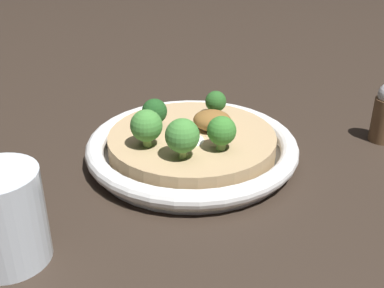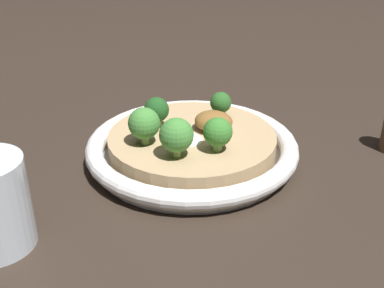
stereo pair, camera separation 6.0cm
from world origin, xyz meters
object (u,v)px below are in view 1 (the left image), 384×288
(broccoli_left, at_px, (222,131))
(broccoli_front, at_px, (216,102))
(risotto_bowl, at_px, (192,147))
(broccoli_back_right, at_px, (146,126))
(broccoli_back_left, at_px, (182,136))
(broccoli_right, at_px, (154,113))
(drinking_glass, at_px, (4,217))

(broccoli_left, bearing_deg, broccoli_front, -69.46)
(risotto_bowl, bearing_deg, broccoli_left, 149.79)
(broccoli_back_right, xyz_separation_m, broccoli_back_left, (-0.05, 0.01, 0.00))
(broccoli_right, xyz_separation_m, broccoli_back_right, (-0.01, 0.04, 0.00))
(risotto_bowl, xyz_separation_m, broccoli_left, (-0.04, 0.03, 0.04))
(broccoli_left, bearing_deg, drinking_glass, 55.46)
(risotto_bowl, relative_size, broccoli_right, 6.69)
(broccoli_front, bearing_deg, broccoli_left, 110.54)
(broccoli_left, relative_size, drinking_glass, 0.45)
(broccoli_back_right, distance_m, broccoli_left, 0.09)
(broccoli_front, xyz_separation_m, broccoli_back_left, (0.00, 0.12, 0.01))
(broccoli_back_right, height_order, broccoli_left, broccoli_back_right)
(broccoli_right, relative_size, broccoli_back_left, 0.85)
(broccoli_left, xyz_separation_m, broccoli_back_left, (0.04, 0.03, 0.00))
(broccoli_right, bearing_deg, broccoli_back_right, 102.60)
(drinking_glass, bearing_deg, broccoli_left, -124.54)
(risotto_bowl, xyz_separation_m, broccoli_front, (-0.01, -0.07, 0.04))
(broccoli_back_right, bearing_deg, broccoli_back_left, 165.83)
(risotto_bowl, bearing_deg, broccoli_front, -99.25)
(broccoli_back_right, xyz_separation_m, drinking_glass, (0.06, 0.18, -0.02))
(broccoli_back_left, bearing_deg, broccoli_front, -90.62)
(broccoli_right, relative_size, broccoli_left, 0.97)
(broccoli_back_right, height_order, broccoli_front, broccoli_back_right)
(broccoli_right, xyz_separation_m, drinking_glass, (0.05, 0.23, -0.01))
(risotto_bowl, xyz_separation_m, broccoli_back_left, (-0.01, 0.06, 0.04))
(drinking_glass, bearing_deg, broccoli_back_left, -121.55)
(broccoli_left, distance_m, broccoli_back_left, 0.05)
(broccoli_right, bearing_deg, broccoli_left, 165.87)
(broccoli_right, relative_size, broccoli_front, 1.17)
(broccoli_back_left, distance_m, drinking_glass, 0.20)
(broccoli_back_left, bearing_deg, broccoli_back_right, -14.17)
(broccoli_left, bearing_deg, risotto_bowl, -30.21)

